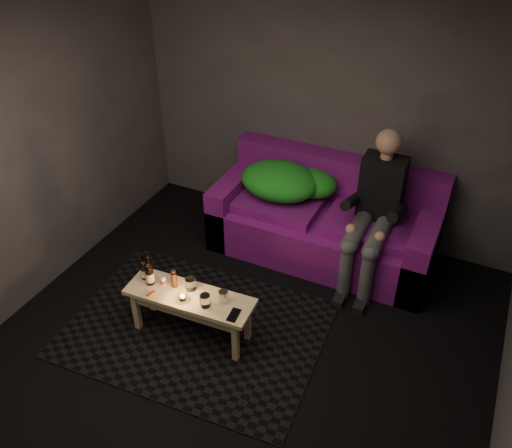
{
  "coord_description": "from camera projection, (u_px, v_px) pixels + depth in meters",
  "views": [
    {
      "loc": [
        1.47,
        -2.49,
        3.46
      ],
      "look_at": [
        -0.27,
        1.14,
        0.61
      ],
      "focal_mm": 38.0,
      "sensor_mm": 36.0,
      "label": 1
    }
  ],
  "objects": [
    {
      "name": "smartphone",
      "position": [
        234.0,
        315.0,
        4.21
      ],
      "size": [
        0.09,
        0.16,
        0.01
      ],
      "primitive_type": "cube",
      "rotation": [
        0.0,
        0.0,
        0.1
      ],
      "color": "black",
      "rests_on": "coffee_table"
    },
    {
      "name": "tumbler_back",
      "position": [
        191.0,
        284.0,
        4.44
      ],
      "size": [
        0.1,
        0.1,
        0.11
      ],
      "primitive_type": "cylinder",
      "rotation": [
        0.0,
        0.0,
        -0.09
      ],
      "color": "white",
      "rests_on": "coffee_table"
    },
    {
      "name": "floor",
      "position": [
        225.0,
        368.0,
        4.35
      ],
      "size": [
        4.5,
        4.5,
        0.0
      ],
      "primitive_type": "plane",
      "color": "black",
      "rests_on": "ground"
    },
    {
      "name": "pepper_mill",
      "position": [
        174.0,
        280.0,
        4.45
      ],
      "size": [
        0.07,
        0.07,
        0.14
      ],
      "primitive_type": "cylinder",
      "rotation": [
        0.0,
        0.0,
        0.42
      ],
      "color": "black",
      "rests_on": "coffee_table"
    },
    {
      "name": "coffee_table",
      "position": [
        190.0,
        302.0,
        4.45
      ],
      "size": [
        1.1,
        0.41,
        0.44
      ],
      "rotation": [
        0.0,
        0.0,
        0.06
      ],
      "color": "#E0BD83",
      "rests_on": "rug"
    },
    {
      "name": "person",
      "position": [
        375.0,
        208.0,
        4.89
      ],
      "size": [
        0.39,
        0.9,
        1.45
      ],
      "color": "black",
      "rests_on": "sofa"
    },
    {
      "name": "beer_bottle_a",
      "position": [
        144.0,
        270.0,
        4.52
      ],
      "size": [
        0.06,
        0.06,
        0.25
      ],
      "color": "black",
      "rests_on": "coffee_table"
    },
    {
      "name": "tumbler_front",
      "position": [
        205.0,
        301.0,
        4.28
      ],
      "size": [
        0.1,
        0.1,
        0.11
      ],
      "primitive_type": "cylinder",
      "rotation": [
        0.0,
        0.0,
        -0.27
      ],
      "color": "white",
      "rests_on": "coffee_table"
    },
    {
      "name": "red_lighter",
      "position": [
        151.0,
        293.0,
        4.41
      ],
      "size": [
        0.04,
        0.08,
        0.01
      ],
      "primitive_type": "cube",
      "rotation": [
        0.0,
        0.0,
        -0.25
      ],
      "color": "#B7260B",
      "rests_on": "coffee_table"
    },
    {
      "name": "tealight",
      "position": [
        183.0,
        297.0,
        4.35
      ],
      "size": [
        0.06,
        0.06,
        0.05
      ],
      "color": "white",
      "rests_on": "coffee_table"
    },
    {
      "name": "beer_bottle_b",
      "position": [
        149.0,
        273.0,
        4.46
      ],
      "size": [
        0.07,
        0.07,
        0.29
      ],
      "color": "black",
      "rests_on": "coffee_table"
    },
    {
      "name": "salt_shaker",
      "position": [
        163.0,
        280.0,
        4.48
      ],
      "size": [
        0.04,
        0.04,
        0.09
      ],
      "primitive_type": "cylinder",
      "rotation": [
        0.0,
        0.0,
        -0.01
      ],
      "color": "silver",
      "rests_on": "coffee_table"
    },
    {
      "name": "green_blanket",
      "position": [
        286.0,
        181.0,
        5.37
      ],
      "size": [
        0.96,
        0.65,
        0.33
      ],
      "color": "#1A9125",
      "rests_on": "sofa"
    },
    {
      "name": "room",
      "position": [
        249.0,
        162.0,
        3.75
      ],
      "size": [
        4.5,
        4.5,
        4.5
      ],
      "color": "silver",
      "rests_on": "ground"
    },
    {
      "name": "rug",
      "position": [
        196.0,
        329.0,
        4.69
      ],
      "size": [
        2.25,
        1.69,
        0.01
      ],
      "primitive_type": "cube",
      "rotation": [
        0.0,
        0.0,
        0.06
      ],
      "color": "black",
      "rests_on": "floor"
    },
    {
      "name": "steel_cup",
      "position": [
        223.0,
        297.0,
        4.31
      ],
      "size": [
        0.1,
        0.1,
        0.11
      ],
      "primitive_type": "cylinder",
      "rotation": [
        0.0,
        0.0,
        -0.4
      ],
      "color": "silver",
      "rests_on": "coffee_table"
    },
    {
      "name": "sofa",
      "position": [
        325.0,
        222.0,
        5.43
      ],
      "size": [
        2.17,
        0.98,
        0.93
      ],
      "color": "#6D0F70",
      "rests_on": "floor"
    }
  ]
}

